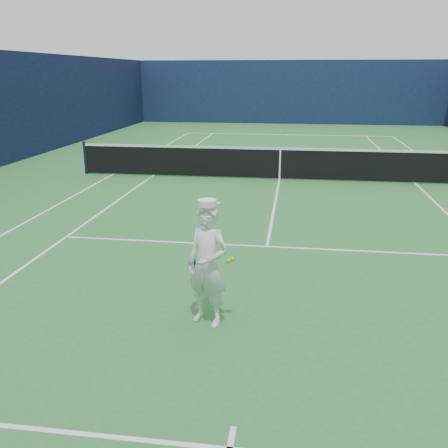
{
  "coord_description": "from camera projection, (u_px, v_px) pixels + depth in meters",
  "views": [
    {
      "loc": [
        0.48,
        -15.53,
        3.24
      ],
      "look_at": [
        -0.6,
        -8.06,
        0.93
      ],
      "focal_mm": 40.0,
      "sensor_mm": 36.0,
      "label": 1
    }
  ],
  "objects": [
    {
      "name": "court_markings",
      "position": [
        279.0,
        179.0,
        15.71
      ],
      "size": [
        11.03,
        23.83,
        0.01
      ],
      "color": "white",
      "rests_on": "ground"
    },
    {
      "name": "windscreen_fence",
      "position": [
        282.0,
        115.0,
        15.13
      ],
      "size": [
        20.12,
        36.12,
        4.0
      ],
      "color": "#101B3A",
      "rests_on": "ground"
    },
    {
      "name": "tennis_net",
      "position": [
        280.0,
        162.0,
        15.55
      ],
      "size": [
        12.88,
        0.09,
        1.07
      ],
      "color": "#141E4C",
      "rests_on": "ground"
    },
    {
      "name": "ground",
      "position": [
        279.0,
        180.0,
        15.71
      ],
      "size": [
        80.0,
        80.0,
        0.0
      ],
      "primitive_type": "plane",
      "color": "#2A7033",
      "rests_on": "ground"
    },
    {
      "name": "tennis_player",
      "position": [
        208.0,
        265.0,
        6.51
      ],
      "size": [
        0.72,
        0.7,
        1.71
      ],
      "rotation": [
        0.0,
        0.0,
        -0.42
      ],
      "color": "white",
      "rests_on": "ground"
    }
  ]
}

